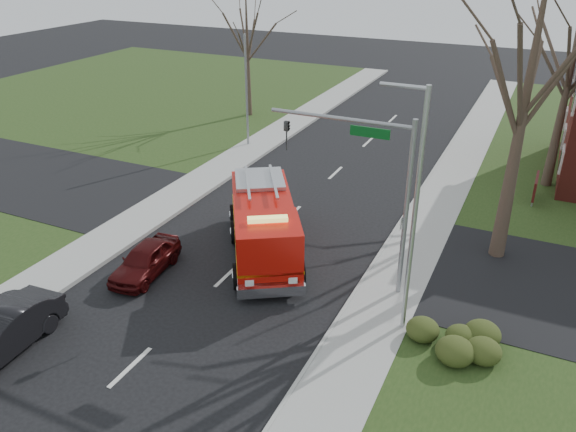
% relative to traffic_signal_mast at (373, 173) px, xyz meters
% --- Properties ---
extents(ground, '(120.00, 120.00, 0.00)m').
position_rel_traffic_signal_mast_xyz_m(ground, '(-5.21, -1.50, -4.71)').
color(ground, black).
rests_on(ground, ground).
extents(sidewalk_right, '(2.40, 80.00, 0.15)m').
position_rel_traffic_signal_mast_xyz_m(sidewalk_right, '(0.99, -1.50, -4.63)').
color(sidewalk_right, '#9B9B95').
rests_on(sidewalk_right, ground).
extents(sidewalk_left, '(2.40, 80.00, 0.15)m').
position_rel_traffic_signal_mast_xyz_m(sidewalk_left, '(-11.41, -1.50, -4.63)').
color(sidewalk_left, '#9B9B95').
rests_on(sidewalk_left, ground).
extents(health_center_sign, '(0.12, 2.00, 1.40)m').
position_rel_traffic_signal_mast_xyz_m(health_center_sign, '(5.29, 11.00, -3.83)').
color(health_center_sign, '#42100F').
rests_on(health_center_sign, ground).
extents(hedge_corner, '(2.80, 2.00, 0.90)m').
position_rel_traffic_signal_mast_xyz_m(hedge_corner, '(3.79, -2.50, -4.13)').
color(hedge_corner, '#2A3814').
rests_on(hedge_corner, lawn_right).
extents(bare_tree_near, '(6.00, 6.00, 12.00)m').
position_rel_traffic_signal_mast_xyz_m(bare_tree_near, '(4.29, 4.50, 2.71)').
color(bare_tree_near, '#32251D').
rests_on(bare_tree_near, ground).
extents(bare_tree_far, '(5.25, 5.25, 10.50)m').
position_rel_traffic_signal_mast_xyz_m(bare_tree_far, '(5.79, 13.50, 1.78)').
color(bare_tree_far, '#32251D').
rests_on(bare_tree_far, ground).
extents(bare_tree_left, '(4.50, 4.50, 9.00)m').
position_rel_traffic_signal_mast_xyz_m(bare_tree_left, '(-15.21, 18.50, 0.86)').
color(bare_tree_left, '#32251D').
rests_on(bare_tree_left, ground).
extents(traffic_signal_mast, '(5.29, 0.18, 6.80)m').
position_rel_traffic_signal_mast_xyz_m(traffic_signal_mast, '(0.00, 0.00, 0.00)').
color(traffic_signal_mast, gray).
rests_on(traffic_signal_mast, ground).
extents(streetlight_pole, '(1.48, 0.16, 8.40)m').
position_rel_traffic_signal_mast_xyz_m(streetlight_pole, '(1.93, -2.00, -0.16)').
color(streetlight_pole, '#B7BABF').
rests_on(streetlight_pole, ground).
extents(utility_pole_far, '(0.14, 0.14, 7.00)m').
position_rel_traffic_signal_mast_xyz_m(utility_pole_far, '(-12.01, 12.50, -1.21)').
color(utility_pole_far, gray).
rests_on(utility_pole_far, ground).
extents(fire_engine, '(5.86, 7.43, 2.91)m').
position_rel_traffic_signal_mast_xyz_m(fire_engine, '(-4.61, 0.49, -3.39)').
color(fire_engine, '#BA1008').
rests_on(fire_engine, ground).
extents(parked_car_maroon, '(1.83, 3.80, 1.25)m').
position_rel_traffic_signal_mast_xyz_m(parked_car_maroon, '(-8.20, -2.82, -4.08)').
color(parked_car_maroon, '#3A0909').
rests_on(parked_car_maroon, ground).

